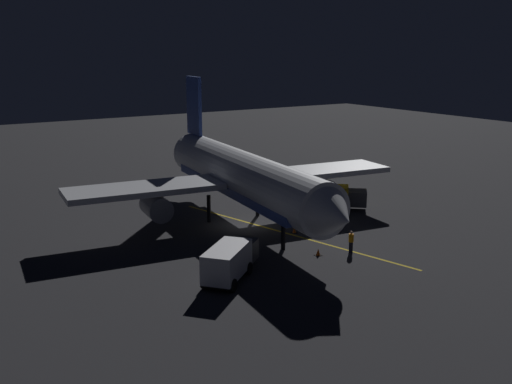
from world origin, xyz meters
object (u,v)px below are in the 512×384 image
(airliner, at_px, (241,176))
(baggage_truck, at_px, (230,261))
(traffic_cone_near_right, at_px, (325,221))
(ground_crew_worker, at_px, (351,241))
(traffic_cone_near_left, at_px, (294,230))
(traffic_cone_under_wing, at_px, (318,252))
(catering_truck, at_px, (331,197))
(traffic_cone_far, at_px, (249,260))

(airliner, distance_m, baggage_truck, 13.80)
(traffic_cone_near_right, bearing_deg, ground_crew_worker, 65.64)
(traffic_cone_near_left, distance_m, traffic_cone_under_wing, 6.06)
(catering_truck, relative_size, traffic_cone_near_left, 11.43)
(airliner, bearing_deg, catering_truck, 178.57)
(catering_truck, distance_m, ground_crew_worker, 13.23)
(catering_truck, bearing_deg, traffic_cone_near_left, 30.73)
(traffic_cone_under_wing, bearing_deg, baggage_truck, 2.82)
(airliner, bearing_deg, traffic_cone_under_wing, 92.60)
(baggage_truck, height_order, traffic_cone_far, baggage_truck)
(catering_truck, xyz_separation_m, traffic_cone_under_wing, (9.75, 10.42, -0.98))
(airliner, xyz_separation_m, traffic_cone_far, (4.91, 9.21, -4.19))
(traffic_cone_under_wing, bearing_deg, traffic_cone_near_left, -108.31)
(ground_crew_worker, xyz_separation_m, traffic_cone_under_wing, (2.66, -0.75, -0.64))
(traffic_cone_near_right, relative_size, traffic_cone_far, 1.00)
(traffic_cone_near_left, height_order, traffic_cone_under_wing, same)
(baggage_truck, relative_size, traffic_cone_near_left, 11.47)
(catering_truck, height_order, traffic_cone_near_right, catering_truck)
(catering_truck, height_order, ground_crew_worker, catering_truck)
(airliner, height_order, traffic_cone_near_right, airliner)
(ground_crew_worker, relative_size, traffic_cone_under_wing, 3.16)
(ground_crew_worker, xyz_separation_m, traffic_cone_far, (8.06, -2.21, -0.64))
(airliner, bearing_deg, traffic_cone_near_left, 115.88)
(airliner, bearing_deg, baggage_truck, 55.50)
(airliner, xyz_separation_m, traffic_cone_near_left, (-2.39, 4.92, -4.19))
(catering_truck, relative_size, traffic_cone_near_right, 11.43)
(traffic_cone_near_right, distance_m, traffic_cone_far, 12.39)
(traffic_cone_near_left, bearing_deg, airliner, -64.12)
(baggage_truck, bearing_deg, traffic_cone_near_left, -148.40)
(traffic_cone_under_wing, bearing_deg, traffic_cone_far, -15.16)
(airliner, distance_m, traffic_cone_far, 11.25)
(baggage_truck, bearing_deg, traffic_cone_under_wing, -177.18)
(baggage_truck, bearing_deg, traffic_cone_far, -145.37)
(baggage_truck, bearing_deg, airliner, -124.50)
(airliner, relative_size, catering_truck, 5.49)
(baggage_truck, xyz_separation_m, traffic_cone_near_right, (-14.02, -6.87, -1.02))
(traffic_cone_near_left, bearing_deg, traffic_cone_under_wing, 71.69)
(traffic_cone_near_left, xyz_separation_m, traffic_cone_far, (7.30, 4.29, 0.00))
(traffic_cone_near_right, xyz_separation_m, traffic_cone_far, (11.33, 5.01, 0.00))
(catering_truck, bearing_deg, ground_crew_worker, 57.57)
(airliner, height_order, catering_truck, airliner)
(baggage_truck, distance_m, catering_truck, 20.87)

